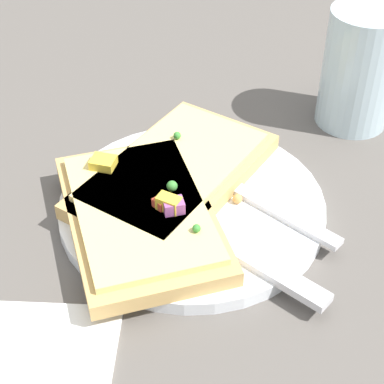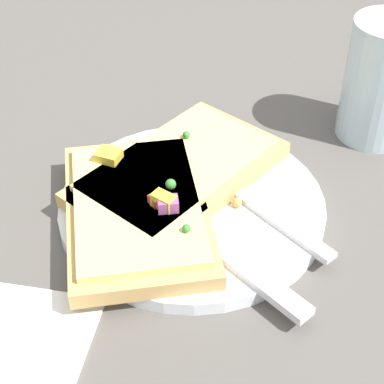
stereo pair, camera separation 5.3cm
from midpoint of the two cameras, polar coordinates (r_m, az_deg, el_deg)
The scene contains 8 objects.
ground_plane at distance 0.55m, azimuth 2.79°, elevation -1.87°, with size 4.00×4.00×0.00m, color #56514C.
plate at distance 0.54m, azimuth 2.81°, elevation -1.40°, with size 0.23×0.23×0.01m.
fork at distance 0.56m, azimuth 5.79°, elevation 0.65°, with size 0.18×0.15×0.01m.
knife at distance 0.50m, azimuth 5.47°, elevation -5.16°, with size 0.18×0.15×0.01m.
pizza_slice_main at distance 0.56m, azimuth 1.53°, elevation 1.72°, with size 0.19×0.21×0.03m.
pizza_slice_corner at distance 0.52m, azimuth -1.99°, elevation -1.66°, with size 0.16×0.20×0.03m.
crumb_scatter at distance 0.53m, azimuth 2.78°, elevation -1.31°, with size 0.09×0.06×0.01m.
drinking_glass at distance 0.64m, azimuth 18.89°, elevation 9.26°, with size 0.07×0.07×0.12m.
Camera 2 is at (0.07, -0.40, 0.37)m, focal length 60.00 mm.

